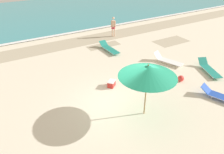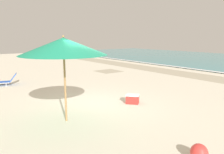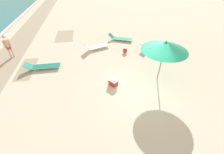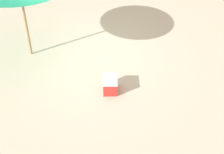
# 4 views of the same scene
# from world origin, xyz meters

# --- Properties ---
(ground_plane) EXTENTS (60.00, 60.00, 0.16)m
(ground_plane) POSITION_xyz_m (0.00, 0.01, -0.08)
(ground_plane) COLOR beige
(beach_umbrella) EXTENTS (2.58, 2.58, 2.63)m
(beach_umbrella) POSITION_xyz_m (0.62, -1.16, 2.30)
(beach_umbrella) COLOR #9E7547
(beach_umbrella) RESTS_ON ground_plane
(beach_ball) EXTENTS (0.37, 0.37, 0.37)m
(beach_ball) POSITION_xyz_m (4.35, 0.10, 0.18)
(beach_ball) COLOR red
(beach_ball) RESTS_ON ground_plane
(cooler_box) EXTENTS (0.61, 0.59, 0.37)m
(cooler_box) POSITION_xyz_m (0.51, 1.72, 0.19)
(cooler_box) COLOR red
(cooler_box) RESTS_ON ground_plane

